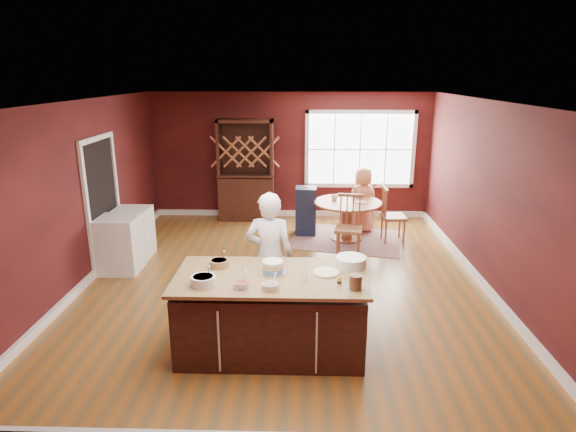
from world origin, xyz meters
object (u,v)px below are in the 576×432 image
object	(u,v)px
kitchen_island	(271,314)
baker	(270,257)
dryer	(133,233)
layer_cake	(273,267)
washer	(120,244)
hutch	(246,170)
chair_north	(362,205)
seated_woman	(362,200)
high_chair	(306,210)
dining_table	(347,213)
chair_east	(394,214)
chair_south	(349,226)
toddler	(308,194)

from	to	relation	value
kitchen_island	baker	bearing A→B (deg)	94.51
dryer	kitchen_island	bearing A→B (deg)	-48.24
kitchen_island	layer_cake	world-z (taller)	layer_cake
washer	hutch	bearing A→B (deg)	59.85
layer_cake	washer	distance (m)	3.40
chair_north	seated_woman	distance (m)	0.36
kitchen_island	washer	size ratio (longest dim) A/B	2.37
chair_north	seated_woman	world-z (taller)	seated_woman
dryer	seated_woman	bearing A→B (deg)	20.00
layer_cake	washer	size ratio (longest dim) A/B	0.37
high_chair	seated_woman	bearing A→B (deg)	10.16
kitchen_island	seated_woman	world-z (taller)	seated_woman
dining_table	chair_east	size ratio (longest dim) A/B	1.19
seated_woman	hutch	distance (m)	2.56
chair_north	washer	world-z (taller)	chair_north
baker	chair_south	xyz separation A→B (m)	(1.21, 2.22, -0.30)
dining_table	dryer	size ratio (longest dim) A/B	1.48
dining_table	toddler	world-z (taller)	toddler
chair_east	kitchen_island	bearing A→B (deg)	148.02
kitchen_island	chair_east	bearing A→B (deg)	61.37
chair_east	toddler	world-z (taller)	chair_east
layer_cake	washer	world-z (taller)	layer_cake
layer_cake	washer	bearing A→B (deg)	140.38
layer_cake	seated_woman	world-z (taller)	seated_woman
hutch	washer	bearing A→B (deg)	-120.15
seated_woman	toddler	xyz separation A→B (m)	(-1.09, -0.16, 0.16)
dining_table	hutch	xyz separation A→B (m)	(-2.06, 1.31, 0.54)
layer_cake	high_chair	xyz separation A→B (m)	(0.40, 4.08, -0.49)
baker	washer	xyz separation A→B (m)	(-2.50, 1.47, -0.39)
hutch	dryer	size ratio (longest dim) A/B	2.50
seated_woman	washer	distance (m)	4.63
seated_woman	hutch	size ratio (longest dim) A/B	0.61
dining_table	chair_east	xyz separation A→B (m)	(0.86, -0.07, -0.00)
high_chair	hutch	xyz separation A→B (m)	(-1.27, 1.00, 0.58)
chair_south	dryer	bearing A→B (deg)	-168.72
dining_table	high_chair	distance (m)	0.85
chair_east	layer_cake	bearing A→B (deg)	147.71
layer_cake	hutch	size ratio (longest dim) A/B	0.15
washer	kitchen_island	bearing A→B (deg)	-41.03
chair_north	high_chair	world-z (taller)	high_chair
high_chair	baker	bearing A→B (deg)	-97.39
dining_table	washer	xyz separation A→B (m)	(-3.77, -1.63, -0.09)
chair_south	kitchen_island	bearing A→B (deg)	-101.57
seated_woman	chair_south	bearing A→B (deg)	50.99
layer_cake	chair_east	world-z (taller)	chair_east
high_chair	toddler	world-z (taller)	high_chair
high_chair	chair_north	bearing A→B (deg)	23.54
chair_south	dryer	distance (m)	3.72
hutch	dryer	distance (m)	2.94
chair_east	toddler	xyz separation A→B (m)	(-1.61, 0.42, 0.28)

